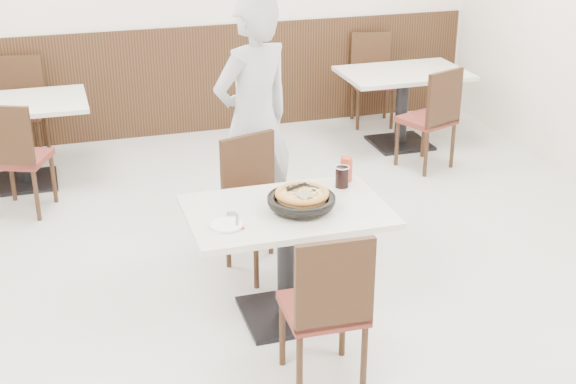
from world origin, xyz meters
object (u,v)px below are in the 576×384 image
object	(u,v)px
pizza_pan	(301,204)
chair_far	(263,208)
chair_near	(323,305)
red_cup	(346,169)
side_plate	(227,225)
cola_glass	(342,177)
bg_chair_left_far	(20,110)
diner_person	(254,121)
bg_chair_right_near	(427,118)
bg_table_right	(402,108)
bg_chair_right_far	(373,81)
main_table	(287,264)
bg_table_left	(20,143)
pizza	(302,196)
bg_chair_left_near	(20,156)

from	to	relation	value
pizza_pan	chair_far	bearing A→B (deg)	94.63
chair_near	red_cup	distance (m)	1.16
side_plate	cola_glass	world-z (taller)	cola_glass
side_plate	bg_chair_left_far	bearing A→B (deg)	108.23
pizza_pan	diner_person	world-z (taller)	diner_person
chair_near	side_plate	xyz separation A→B (m)	(-0.40, 0.54, 0.28)
bg_chair_right_near	bg_table_right	bearing A→B (deg)	64.98
chair_far	bg_chair_right_far	distance (m)	3.42
main_table	bg_chair_left_far	xyz separation A→B (m)	(-1.58, 3.43, 0.10)
bg_table_right	bg_chair_right_near	world-z (taller)	bg_chair_right_near
diner_person	bg_table_right	bearing A→B (deg)	-164.63
diner_person	bg_table_left	distance (m)	2.40
pizza	bg_chair_left_near	world-z (taller)	bg_chair_left_near
pizza	bg_chair_right_far	distance (m)	3.91
main_table	bg_table_right	xyz separation A→B (m)	(2.01, 2.74, 0.00)
diner_person	bg_chair_right_far	world-z (taller)	diner_person
cola_glass	bg_chair_right_near	size ratio (longest dim) A/B	0.14
cola_glass	bg_chair_right_near	xyz separation A→B (m)	(1.54, 1.91, -0.34)
chair_near	bg_chair_right_near	world-z (taller)	same
diner_person	bg_chair_left_near	size ratio (longest dim) A/B	1.95
bg_chair_left_near	red_cup	bearing A→B (deg)	-18.93
diner_person	bg_chair_right_near	size ratio (longest dim) A/B	1.95
side_plate	bg_table_right	world-z (taller)	side_plate
cola_glass	bg_table_right	xyz separation A→B (m)	(1.58, 2.52, -0.44)
pizza	bg_chair_right_far	xyz separation A→B (m)	(1.88, 3.41, -0.34)
chair_far	diner_person	xyz separation A→B (m)	(0.08, 0.53, 0.45)
red_cup	bg_chair_right_near	bearing A→B (deg)	50.78
cola_glass	bg_chair_left_near	bearing A→B (deg)	135.80
bg_chair_right_near	side_plate	bearing A→B (deg)	-158.19
chair_near	bg_chair_right_far	world-z (taller)	same
bg_table_left	bg_table_right	distance (m)	3.60
cola_glass	bg_chair_left_near	distance (m)	2.82
side_plate	bg_table_left	size ratio (longest dim) A/B	0.16
cola_glass	bg_chair_right_far	size ratio (longest dim) A/B	0.14
chair_near	chair_far	xyz separation A→B (m)	(0.02, 1.30, 0.00)
diner_person	bg_chair_left_far	distance (m)	2.86
chair_far	bg_table_left	xyz separation A→B (m)	(-1.61, 2.15, -0.10)
bg_table_left	bg_chair_right_far	xyz separation A→B (m)	(3.57, 0.65, 0.10)
pizza_pan	side_plate	xyz separation A→B (m)	(-0.48, -0.09, -0.03)
main_table	chair_near	xyz separation A→B (m)	(-0.00, -0.68, 0.10)
chair_far	side_plate	xyz separation A→B (m)	(-0.42, -0.76, 0.28)
bg_table_left	bg_chair_right_near	xyz separation A→B (m)	(3.56, -0.65, 0.10)
main_table	diner_person	distance (m)	1.28
chair_near	bg_table_left	xyz separation A→B (m)	(-1.59, 3.45, -0.10)
chair_far	main_table	bearing A→B (deg)	69.87
bg_table_right	side_plate	bearing A→B (deg)	-130.02
side_plate	bg_table_left	xyz separation A→B (m)	(-1.19, 2.91, -0.38)
chair_far	cola_glass	xyz separation A→B (m)	(0.41, -0.41, 0.34)
cola_glass	red_cup	size ratio (longest dim) A/B	0.81
red_cup	bg_table_left	size ratio (longest dim) A/B	0.13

